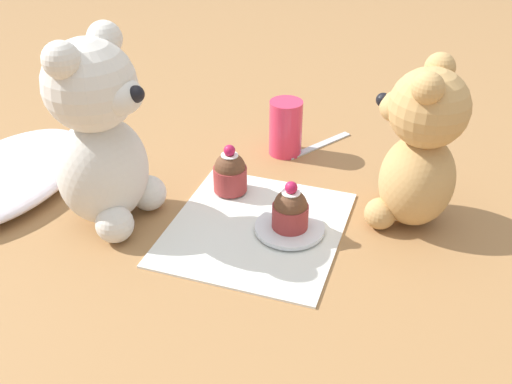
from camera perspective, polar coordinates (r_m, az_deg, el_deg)
ground_plane at (r=0.76m, az=0.00°, el=-3.54°), size 4.00×4.00×0.00m
knitted_placemat at (r=0.76m, az=0.00°, el=-3.36°), size 0.23×0.21×0.01m
tulle_cloth at (r=0.91m, az=-22.67°, el=1.46°), size 0.29×0.18×0.04m
teddy_bear_cream at (r=0.75m, az=-14.63°, el=5.19°), size 0.13×0.13×0.25m
teddy_bear_tan at (r=0.75m, az=15.29°, el=3.95°), size 0.12×0.12×0.21m
cupcake_near_cream_bear at (r=0.82m, az=-2.49°, el=1.86°), size 0.05×0.05×0.07m
saucer_plate at (r=0.75m, az=3.23°, el=-3.41°), size 0.09×0.09×0.01m
cupcake_near_tan_bear at (r=0.74m, az=3.29°, el=-1.71°), size 0.05×0.05×0.06m
juice_glass at (r=0.91m, az=2.84°, el=6.14°), size 0.05×0.05×0.09m
teaspoon at (r=0.96m, az=6.06°, el=4.51°), size 0.12×0.08×0.01m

